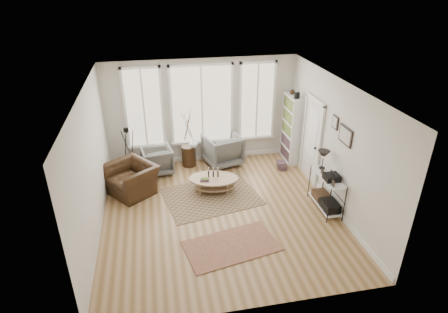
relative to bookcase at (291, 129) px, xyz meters
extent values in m
plane|color=#A58054|center=(-2.44, -2.23, -0.96)|extent=(5.50, 5.50, 0.00)
plane|color=white|center=(-2.44, -2.23, 1.94)|extent=(5.50, 5.50, 0.00)
cube|color=beige|center=(-2.44, 0.52, 0.49)|extent=(5.20, 0.04, 2.90)
cube|color=beige|center=(-2.44, -4.98, 0.49)|extent=(5.20, 0.04, 2.90)
cube|color=beige|center=(-5.04, -2.23, 0.49)|extent=(0.04, 5.50, 2.90)
cube|color=beige|center=(0.16, -2.23, 0.49)|extent=(0.04, 5.50, 2.90)
cube|color=white|center=(-2.44, 0.51, -0.90)|extent=(5.10, 0.04, 0.12)
cube|color=white|center=(0.15, -2.23, -0.90)|extent=(0.03, 5.40, 0.12)
cube|color=tan|center=(-2.44, 0.50, 0.69)|extent=(1.60, 0.03, 2.10)
cube|color=tan|center=(-3.99, 0.50, 0.69)|extent=(0.90, 0.03, 2.10)
cube|color=tan|center=(-0.89, 0.50, 0.69)|extent=(0.90, 0.03, 2.10)
cube|color=white|center=(-2.44, 0.48, 0.69)|extent=(1.74, 0.06, 2.24)
cube|color=white|center=(-3.99, 0.48, 0.69)|extent=(1.04, 0.06, 2.24)
cube|color=white|center=(-0.89, 0.48, 0.69)|extent=(1.04, 0.06, 2.24)
cube|color=white|center=(-2.44, 0.46, -0.39)|extent=(4.10, 0.12, 0.06)
cube|color=silver|center=(0.14, -1.08, 0.09)|extent=(0.04, 0.88, 2.10)
cube|color=white|center=(0.12, -1.08, 0.34)|extent=(0.01, 0.55, 1.20)
cube|color=white|center=(0.12, -1.57, 0.09)|extent=(0.06, 0.08, 2.18)
cube|color=white|center=(0.12, -0.59, 0.09)|extent=(0.06, 0.08, 2.18)
cube|color=white|center=(0.12, -1.08, 1.18)|extent=(0.06, 1.06, 0.08)
sphere|color=black|center=(0.09, -1.41, 0.04)|extent=(0.06, 0.06, 0.06)
cube|color=white|center=(-0.01, -0.41, -0.01)|extent=(0.30, 0.03, 1.90)
cube|color=white|center=(-0.01, 0.41, -0.01)|extent=(0.30, 0.03, 1.90)
cube|color=white|center=(0.14, 0.00, -0.01)|extent=(0.02, 0.85, 1.90)
cube|color=white|center=(-0.01, 0.00, -0.01)|extent=(0.30, 0.81, 1.90)
cube|color=brown|center=(-0.01, 0.00, -0.01)|extent=(0.24, 0.75, 1.76)
cube|color=black|center=(-0.01, -0.20, 1.02)|extent=(0.12, 0.10, 0.16)
sphere|color=#342010|center=(-0.01, 0.15, 1.01)|extent=(0.14, 0.14, 0.14)
cube|color=white|center=(-0.06, -2.53, -0.84)|extent=(0.37, 1.07, 0.03)
cube|color=white|center=(-0.06, -2.53, -0.14)|extent=(0.37, 1.07, 0.02)
cylinder|color=black|center=(-0.24, -3.06, -0.53)|extent=(0.02, 0.02, 0.85)
cylinder|color=black|center=(0.12, -3.06, -0.53)|extent=(0.02, 0.02, 0.85)
cylinder|color=black|center=(-0.24, -2.00, -0.53)|extent=(0.02, 0.02, 0.85)
cylinder|color=black|center=(0.12, -2.00, -0.53)|extent=(0.02, 0.02, 0.85)
cylinder|color=black|center=(-0.06, -2.18, -0.08)|extent=(0.14, 0.14, 0.02)
cylinder|color=black|center=(-0.06, -2.18, 0.06)|extent=(0.02, 0.02, 0.30)
cone|color=black|center=(-0.06, -2.18, 0.26)|extent=(0.28, 0.28, 0.18)
cube|color=black|center=(-0.06, -2.68, -0.05)|extent=(0.32, 0.30, 0.13)
cube|color=black|center=(-0.06, -2.78, -0.73)|extent=(0.32, 0.45, 0.20)
cube|color=#342010|center=(-0.06, -2.31, -0.75)|extent=(0.32, 0.40, 0.16)
cube|color=black|center=(-0.16, -2.95, -0.04)|extent=(0.02, 0.10, 0.14)
cube|color=black|center=(-0.16, -2.41, -0.05)|extent=(0.02, 0.10, 0.12)
cube|color=black|center=(0.14, -2.63, 0.89)|extent=(0.03, 0.52, 0.38)
cube|color=silver|center=(0.13, -2.63, 0.89)|extent=(0.01, 0.44, 0.30)
cube|color=black|center=(0.14, -2.13, 0.99)|extent=(0.03, 0.24, 0.30)
cube|color=silver|center=(0.13, -2.13, 0.99)|extent=(0.01, 0.18, 0.24)
cube|color=brown|center=(-2.53, -1.54, -0.95)|extent=(2.47, 2.04, 0.01)
cube|color=maroon|center=(-2.43, -3.42, -0.94)|extent=(1.99, 1.36, 0.01)
ellipsoid|color=tan|center=(-2.43, -1.31, -0.78)|extent=(1.12, 0.82, 0.03)
ellipsoid|color=tan|center=(-2.43, -1.31, -0.59)|extent=(1.31, 0.96, 0.04)
cylinder|color=tan|center=(-2.77, -1.50, -0.78)|extent=(0.03, 0.03, 0.34)
cylinder|color=tan|center=(-2.10, -1.50, -0.78)|extent=(0.03, 0.03, 0.34)
cylinder|color=tan|center=(-2.77, -1.12, -0.78)|extent=(0.03, 0.03, 0.34)
cylinder|color=tan|center=(-2.10, -1.12, -0.78)|extent=(0.03, 0.03, 0.34)
cylinder|color=black|center=(-2.55, -1.26, -0.49)|extent=(0.03, 0.03, 0.17)
cylinder|color=black|center=(-2.43, -1.26, -0.49)|extent=(0.03, 0.03, 0.17)
cylinder|color=black|center=(-2.32, -1.26, -0.49)|extent=(0.03, 0.03, 0.17)
cube|color=#244726|center=(-2.66, -1.39, -0.55)|extent=(0.21, 0.15, 0.06)
imported|color=slate|center=(-3.76, -0.05, -0.59)|extent=(0.89, 0.91, 0.73)
imported|color=slate|center=(-1.94, 0.11, -0.52)|extent=(1.16, 1.17, 0.87)
cylinder|color=#342010|center=(-2.88, 0.20, -0.66)|extent=(0.39, 0.39, 0.58)
imported|color=silver|center=(-2.74, 0.10, -0.26)|extent=(0.26, 0.26, 0.23)
imported|color=#342010|center=(-4.41, -0.94, -0.59)|extent=(1.50, 1.47, 0.74)
cylinder|color=black|center=(-4.47, 0.08, 0.23)|extent=(0.05, 0.05, 0.05)
cube|color=black|center=(-4.47, 0.08, 0.29)|extent=(0.13, 0.09, 0.09)
cylinder|color=black|center=(-4.47, 0.00, 0.29)|extent=(0.05, 0.07, 0.05)
cube|color=brown|center=(-0.39, -0.46, -0.86)|extent=(0.26, 0.32, 0.19)
cube|color=brown|center=(-0.39, -0.56, -0.88)|extent=(0.20, 0.25, 0.15)
camera|label=1|loc=(-3.70, -9.15, 3.98)|focal=30.00mm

